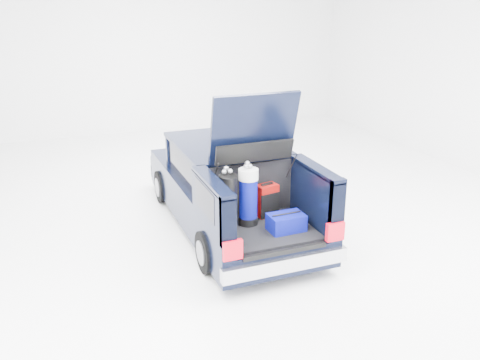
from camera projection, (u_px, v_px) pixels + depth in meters
name	position (u px, v px, depth m)	size (l,w,h in m)	color
ground	(230.00, 225.00, 8.73)	(14.00, 14.00, 0.00)	white
car	(227.00, 187.00, 8.59)	(1.87, 4.65, 2.47)	black
red_suitcase	(267.00, 200.00, 7.56)	(0.34, 0.26, 0.52)	#730603
black_golf_bag	(228.00, 202.00, 7.06)	(0.26, 0.33, 0.92)	black
blue_golf_bag	(248.00, 196.00, 7.22)	(0.36, 0.36, 0.94)	black
blue_duffel	(286.00, 222.00, 7.12)	(0.51, 0.34, 0.26)	#04076A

